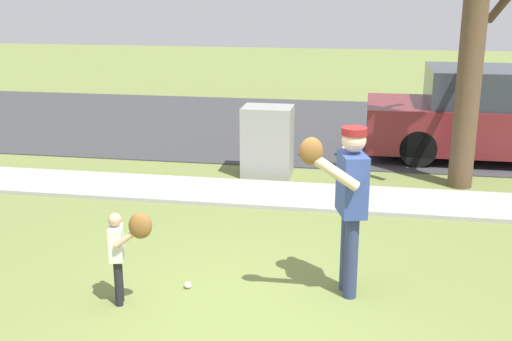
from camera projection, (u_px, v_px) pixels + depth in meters
The scene contains 9 objects.
ground_plane at pixel (296, 200), 9.38m from camera, with size 48.00×48.00×0.00m, color olive.
sidewalk_strip at pixel (297, 196), 9.46m from camera, with size 36.00×1.20×0.06m, color #A3A39E.
road_surface at pixel (322, 127), 14.20m from camera, with size 36.00×6.80×0.02m, color #38383A.
person_adult at pixel (348, 193), 6.21m from camera, with size 0.67×0.77×1.74m.
person_child at pixel (124, 243), 6.11m from camera, with size 0.50×0.33×1.00m.
baseball at pixel (188, 285), 6.62m from camera, with size 0.07×0.07×0.07m, color white.
utility_cabinet at pixel (268, 141), 10.47m from camera, with size 0.81×0.63×1.16m, color gray.
street_tree_near at pixel (474, 27), 9.33m from camera, with size 1.84×1.88×4.59m.
parked_suv_maroon at pixel (500, 116), 11.41m from camera, with size 4.70×1.90×1.63m.
Camera 1 is at (0.95, -5.35, 3.03)m, focal length 44.56 mm.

